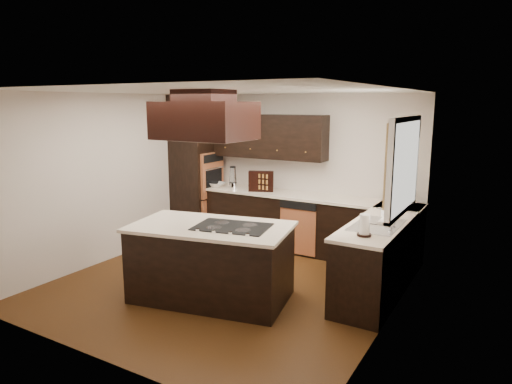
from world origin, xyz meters
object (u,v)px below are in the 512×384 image
oven_column (197,177)px  spice_rack (261,181)px  island (211,263)px  range_hood (204,121)px

oven_column → spice_rack: bearing=-0.1°
island → range_hood: (0.02, -0.10, 1.72)m
island → oven_column: bearing=119.2°
range_hood → spice_rack: 2.55m
oven_column → island: oven_column is taller
spice_rack → range_hood: bearing=-100.3°
range_hood → spice_rack: bearing=103.6°
island → range_hood: 1.72m
oven_column → range_hood: size_ratio=2.02×
island → spice_rack: size_ratio=4.48×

